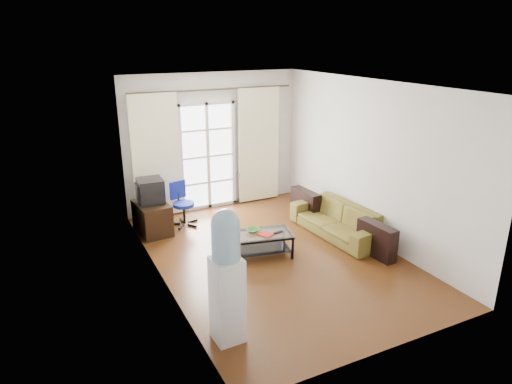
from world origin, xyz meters
The scene contains 20 objects.
floor centered at (0.00, 0.00, 0.00)m, with size 5.20×5.20×0.00m, color #593115.
ceiling centered at (0.00, 0.00, 2.70)m, with size 5.20×5.20×0.00m, color white.
wall_back centered at (0.00, 2.60, 1.35)m, with size 3.60×0.02×2.70m, color silver.
wall_front centered at (0.00, -2.60, 1.35)m, with size 3.60×0.02×2.70m, color silver.
wall_left centered at (-1.80, 0.00, 1.35)m, with size 0.02×5.20×2.70m, color silver.
wall_right centered at (1.80, 0.00, 1.35)m, with size 0.02×5.20×2.70m, color silver.
french_door centered at (-0.15, 2.54, 1.07)m, with size 1.16×0.06×2.15m.
curtain_rod centered at (0.00, 2.50, 2.38)m, with size 0.04×0.04×3.30m, color #4C3F2D.
curtain_left centered at (-1.20, 2.48, 1.20)m, with size 0.90×0.07×2.35m, color #FFFCCD.
curtain_right centered at (0.95, 2.48, 1.20)m, with size 0.90×0.07×2.35m, color #FFFCCD.
radiator centered at (0.80, 2.50, 0.33)m, with size 0.64×0.12×0.64m, color #9F9FA2.
sofa centered at (1.39, 0.25, 0.28)m, with size 0.87×1.94×0.55m, color brown.
coffee_table centered at (-0.17, 0.12, 0.24)m, with size 1.03×0.72×0.38m.
bowl centered at (-0.27, 0.23, 0.41)m, with size 0.26×0.26×0.05m, color #379858.
book centered at (-0.23, -0.01, 0.39)m, with size 0.25×0.28×0.02m, color #A02913.
remote centered at (0.07, 0.02, 0.39)m, with size 0.17×0.05×0.02m, color black.
tv_stand centered at (-1.52, 1.77, 0.28)m, with size 0.51×0.76×0.56m, color black.
crt_tv centered at (-1.51, 1.83, 0.77)m, with size 0.49×0.48×0.43m.
task_chair centered at (-0.91, 1.90, 0.24)m, with size 0.68×0.68×0.81m.
water_cooler centered at (-1.49, -1.62, 0.84)m, with size 0.36×0.34×1.61m.
Camera 1 is at (-3.17, -5.79, 3.34)m, focal length 32.00 mm.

